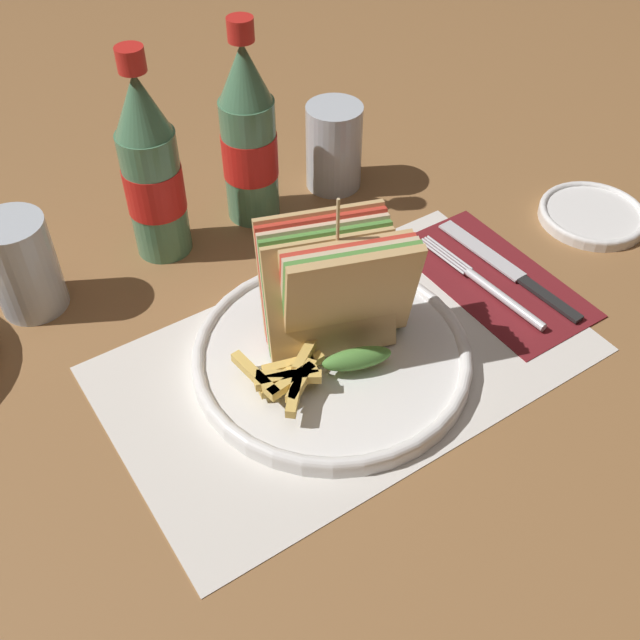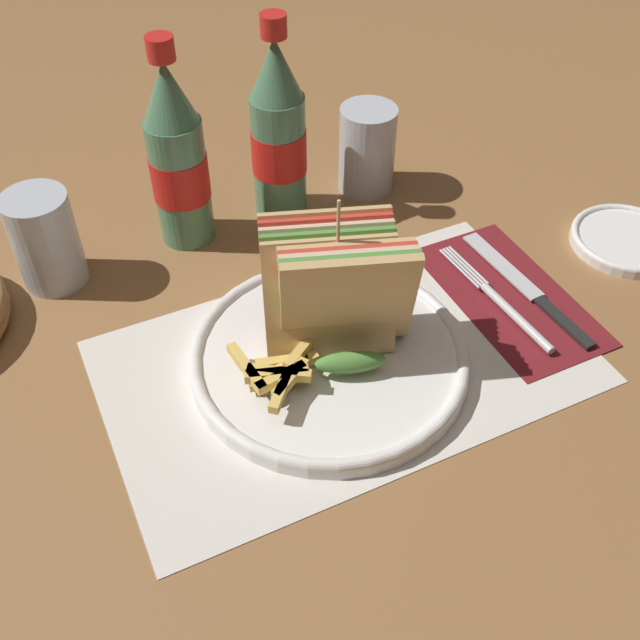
# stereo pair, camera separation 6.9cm
# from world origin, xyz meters

# --- Properties ---
(ground_plane) EXTENTS (4.00, 4.00, 0.00)m
(ground_plane) POSITION_xyz_m (0.00, 0.00, 0.00)
(ground_plane) COLOR olive
(placemat) EXTENTS (0.45, 0.27, 0.00)m
(placemat) POSITION_xyz_m (0.04, 0.01, 0.00)
(placemat) COLOR silver
(placemat) RESTS_ON ground_plane
(plate_main) EXTENTS (0.26, 0.26, 0.02)m
(plate_main) POSITION_xyz_m (0.03, 0.02, 0.01)
(plate_main) COLOR white
(plate_main) RESTS_ON ground_plane
(club_sandwich) EXTENTS (0.14, 0.12, 0.16)m
(club_sandwich) POSITION_xyz_m (0.04, 0.03, 0.08)
(club_sandwich) COLOR tan
(club_sandwich) RESTS_ON plate_main
(fries_pile) EXTENTS (0.08, 0.09, 0.02)m
(fries_pile) POSITION_xyz_m (-0.03, 0.00, 0.03)
(fries_pile) COLOR #E0B756
(fries_pile) RESTS_ON plate_main
(napkin) EXTENTS (0.11, 0.21, 0.00)m
(napkin) POSITION_xyz_m (0.24, 0.02, 0.00)
(napkin) COLOR maroon
(napkin) RESTS_ON ground_plane
(fork) EXTENTS (0.02, 0.18, 0.01)m
(fork) POSITION_xyz_m (0.22, 0.00, 0.01)
(fork) COLOR silver
(fork) RESTS_ON napkin
(knife) EXTENTS (0.02, 0.20, 0.00)m
(knife) POSITION_xyz_m (0.26, 0.02, 0.01)
(knife) COLOR black
(knife) RESTS_ON napkin
(coke_bottle_near) EXTENTS (0.06, 0.06, 0.23)m
(coke_bottle_near) POSITION_xyz_m (-0.03, 0.26, 0.10)
(coke_bottle_near) COLOR #4C7F5B
(coke_bottle_near) RESTS_ON ground_plane
(coke_bottle_far) EXTENTS (0.06, 0.06, 0.23)m
(coke_bottle_far) POSITION_xyz_m (0.09, 0.27, 0.10)
(coke_bottle_far) COLOR #4C7F5B
(coke_bottle_far) RESTS_ON ground_plane
(glass_near) EXTENTS (0.07, 0.07, 0.10)m
(glass_near) POSITION_xyz_m (0.20, 0.26, 0.04)
(glass_near) COLOR silver
(glass_near) RESTS_ON ground_plane
(glass_far) EXTENTS (0.07, 0.07, 0.10)m
(glass_far) POSITION_xyz_m (-0.18, 0.25, 0.05)
(glass_far) COLOR silver
(glass_far) RESTS_ON ground_plane
(side_saucer) EXTENTS (0.12, 0.12, 0.01)m
(side_saucer) POSITION_xyz_m (0.41, 0.04, 0.01)
(side_saucer) COLOR white
(side_saucer) RESTS_ON ground_plane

